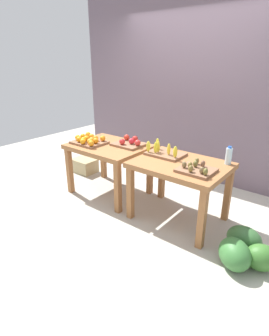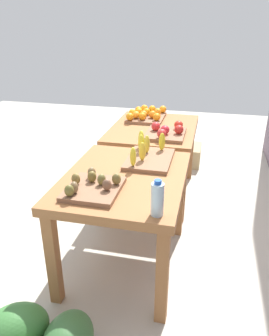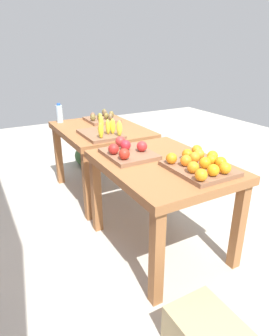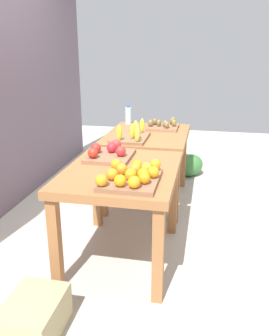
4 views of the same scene
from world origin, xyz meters
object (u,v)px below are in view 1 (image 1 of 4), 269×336
display_table_right (180,171)px  apple_bin (129,143)px  banana_crate (164,152)px  water_bottle (229,156)px  watermelon_pile (245,250)px  display_table_left (109,152)px  kiwi_bin (196,169)px  orange_bin (89,140)px  cardboard_produce_box (84,165)px

display_table_right → apple_bin: 0.91m
banana_crate → water_bottle: size_ratio=2.13×
banana_crate → watermelon_pile: banana_crate is taller
display_table_right → apple_bin: (-0.88, 0.16, 0.14)m
display_table_left → kiwi_bin: bearing=-5.4°
display_table_left → display_table_right: bearing=0.0°
orange_bin → kiwi_bin: size_ratio=1.28×
orange_bin → cardboard_produce_box: (-0.64, 0.43, -0.65)m
orange_bin → water_bottle: 1.85m
display_table_right → apple_bin: apple_bin is taller
water_bottle → watermelon_pile: water_bottle is taller
apple_bin → watermelon_pile: apple_bin is taller
kiwi_bin → watermelon_pile: (0.63, -0.14, -0.62)m
apple_bin → kiwi_bin: 1.17m
display_table_right → banana_crate: (-0.29, 0.10, 0.15)m
kiwi_bin → water_bottle: 0.46m
apple_bin → banana_crate: 0.59m
watermelon_pile → display_table_right: bearing=163.1°
display_table_left → kiwi_bin: kiwi_bin is taller
display_table_right → kiwi_bin: size_ratio=2.89×
banana_crate → cardboard_produce_box: 1.84m
cardboard_produce_box → display_table_right: bearing=-8.5°
display_table_left → display_table_right: same height
display_table_right → apple_bin: bearing=169.9°
orange_bin → watermelon_pile: orange_bin is taller
banana_crate → kiwi_bin: 0.59m
watermelon_pile → apple_bin: bearing=166.4°
display_table_left → display_table_right: (1.12, 0.00, 0.00)m
watermelon_pile → display_table_left: bearing=172.3°
watermelon_pile → cardboard_produce_box: (-2.89, 0.57, -0.02)m
display_table_right → banana_crate: 0.34m
apple_bin → banana_crate: bearing=-5.1°
banana_crate → water_bottle: bearing=14.7°
orange_bin → water_bottle: (1.80, 0.42, 0.05)m
kiwi_bin → cardboard_produce_box: size_ratio=0.90×
banana_crate → kiwi_bin: (0.55, -0.23, -0.01)m
kiwi_bin → display_table_right: bearing=152.7°
display_table_right → watermelon_pile: (0.89, -0.27, -0.49)m
display_table_left → apple_bin: bearing=33.2°
display_table_left → kiwi_bin: 1.39m
kiwi_bin → watermelon_pile: size_ratio=0.54×
banana_crate → kiwi_bin: size_ratio=1.22×
orange_bin → water_bottle: size_ratio=2.22×
display_table_left → watermelon_pile: size_ratio=1.56×
water_bottle → watermelon_pile: size_ratio=0.31×
apple_bin → water_bottle: bearing=5.9°
display_table_left → water_bottle: (1.55, 0.29, 0.20)m
display_table_right → water_bottle: bearing=34.4°
display_table_left → apple_bin: (0.24, 0.16, 0.14)m
display_table_left → cardboard_produce_box: display_table_left is taller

